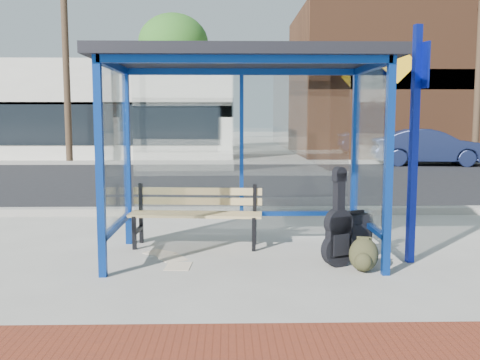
{
  "coord_description": "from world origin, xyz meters",
  "views": [
    {
      "loc": [
        -0.17,
        -6.27,
        1.66
      ],
      "look_at": [
        -0.03,
        0.2,
        0.91
      ],
      "focal_mm": 40.0,
      "sensor_mm": 36.0,
      "label": 1
    }
  ],
  "objects_px": {
    "backpack": "(364,255)",
    "parked_car": "(429,147)",
    "suitcase": "(356,236)",
    "guitar_bag": "(338,233)",
    "bench": "(196,211)"
  },
  "relations": [
    {
      "from": "backpack",
      "to": "parked_car",
      "type": "distance_m",
      "value": 14.29
    },
    {
      "from": "suitcase",
      "to": "backpack",
      "type": "xyz_separation_m",
      "value": [
        -0.06,
        -0.6,
        -0.09
      ]
    },
    {
      "from": "suitcase",
      "to": "parked_car",
      "type": "bearing_deg",
      "value": 43.01
    },
    {
      "from": "guitar_bag",
      "to": "backpack",
      "type": "distance_m",
      "value": 0.38
    },
    {
      "from": "parked_car",
      "to": "backpack",
      "type": "bearing_deg",
      "value": 163.73
    },
    {
      "from": "suitcase",
      "to": "backpack",
      "type": "distance_m",
      "value": 0.6
    },
    {
      "from": "guitar_bag",
      "to": "parked_car",
      "type": "distance_m",
      "value": 14.18
    },
    {
      "from": "suitcase",
      "to": "parked_car",
      "type": "height_order",
      "value": "parked_car"
    },
    {
      "from": "guitar_bag",
      "to": "suitcase",
      "type": "height_order",
      "value": "guitar_bag"
    },
    {
      "from": "bench",
      "to": "parked_car",
      "type": "bearing_deg",
      "value": 62.06
    },
    {
      "from": "guitar_bag",
      "to": "parked_car",
      "type": "xyz_separation_m",
      "value": [
        5.89,
        12.9,
        0.26
      ]
    },
    {
      "from": "suitcase",
      "to": "parked_car",
      "type": "xyz_separation_m",
      "value": [
        5.6,
        12.52,
        0.38
      ]
    },
    {
      "from": "backpack",
      "to": "guitar_bag",
      "type": "bearing_deg",
      "value": 153.52
    },
    {
      "from": "guitar_bag",
      "to": "suitcase",
      "type": "xyz_separation_m",
      "value": [
        0.29,
        0.38,
        -0.12
      ]
    },
    {
      "from": "backpack",
      "to": "suitcase",
      "type": "bearing_deg",
      "value": 100.27
    }
  ]
}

